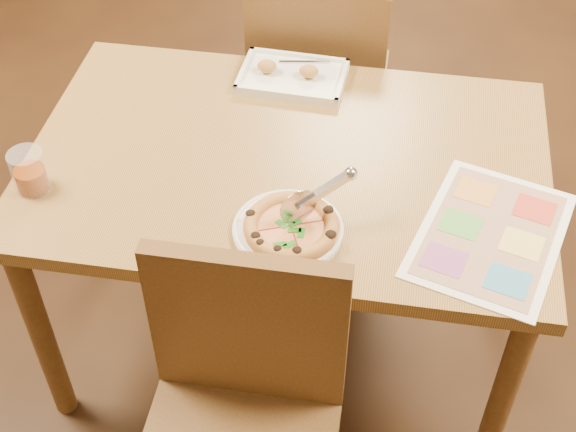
% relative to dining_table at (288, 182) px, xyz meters
% --- Properties ---
extents(dining_table, '(1.30, 0.85, 0.72)m').
position_rel_dining_table_xyz_m(dining_table, '(0.00, 0.00, 0.00)').
color(dining_table, olive).
rests_on(dining_table, ground).
extents(chair_near, '(0.42, 0.42, 0.47)m').
position_rel_dining_table_xyz_m(chair_near, '(0.00, -0.60, -0.07)').
color(chair_near, brown).
rests_on(chair_near, ground).
extents(chair_far, '(0.42, 0.42, 0.47)m').
position_rel_dining_table_xyz_m(chair_far, '(-0.00, 0.60, -0.07)').
color(chair_far, brown).
rests_on(chair_far, ground).
extents(plate, '(0.33, 0.33, 0.01)m').
position_rel_dining_table_xyz_m(plate, '(0.04, -0.25, 0.09)').
color(plate, white).
rests_on(plate, dining_table).
extents(pizza, '(0.22, 0.22, 0.03)m').
position_rel_dining_table_xyz_m(pizza, '(0.05, -0.26, 0.11)').
color(pizza, '#C98244').
rests_on(pizza, plate).
extents(pizza_cutter, '(0.15, 0.11, 0.10)m').
position_rel_dining_table_xyz_m(pizza_cutter, '(0.10, -0.22, 0.17)').
color(pizza_cutter, silver).
rests_on(pizza_cutter, pizza).
extents(appetizer_tray, '(0.30, 0.21, 0.06)m').
position_rel_dining_table_xyz_m(appetizer_tray, '(-0.04, 0.33, 0.10)').
color(appetizer_tray, white).
rests_on(appetizer_tray, dining_table).
extents(glass_tumbler, '(0.08, 0.08, 0.11)m').
position_rel_dining_table_xyz_m(glass_tumbler, '(-0.58, -0.21, 0.13)').
color(glass_tumbler, '#7E3109').
rests_on(glass_tumbler, dining_table).
extents(menu, '(0.41, 0.49, 0.00)m').
position_rel_dining_table_xyz_m(menu, '(0.50, -0.19, 0.09)').
color(menu, white).
rests_on(menu, dining_table).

